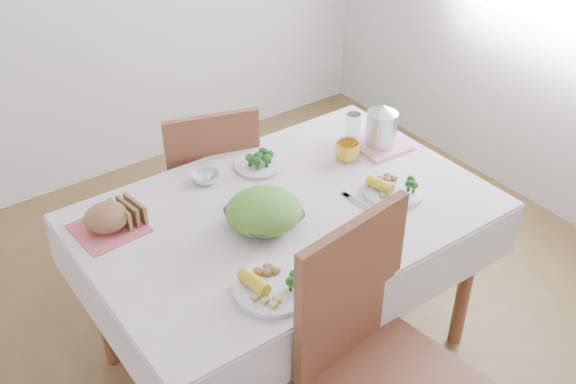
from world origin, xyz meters
TOP-DOWN VIEW (x-y plane):
  - floor at (0.00, 0.00)m, footprint 3.60×3.60m
  - dining_table at (0.00, 0.00)m, footprint 1.40×0.90m
  - tablecloth at (0.00, 0.00)m, footprint 1.50×1.00m
  - chair_far at (0.04, 0.69)m, footprint 0.53×0.53m
  - salad_bowl at (-0.12, -0.03)m, footprint 0.26×0.26m
  - dinner_plate_left at (-0.30, -0.33)m, footprint 0.31×0.31m
  - dinner_plate_right at (0.39, -0.16)m, footprint 0.27×0.27m
  - broccoli_plate at (0.08, 0.30)m, footprint 0.26×0.26m
  - napkin at (-0.59, 0.28)m, footprint 0.25×0.25m
  - bread_loaf at (-0.59, 0.28)m, footprint 0.17×0.17m
  - fruit_bowl at (-0.15, 0.34)m, footprint 0.14×0.14m
  - yellow_mug at (0.41, 0.14)m, footprint 0.12×0.12m
  - glass_tumbler at (0.55, 0.26)m, footprint 0.08×0.08m
  - pink_tray at (0.59, 0.13)m, footprint 0.23×0.23m
  - electric_kettle at (0.59, 0.13)m, footprint 0.14×0.14m
  - fork_right at (0.24, -0.14)m, footprint 0.02×0.19m
  - knife at (0.05, -0.34)m, footprint 0.18×0.08m

SIDE VIEW (x-z plane):
  - floor at x=0.00m, z-range 0.00..0.00m
  - dining_table at x=0.00m, z-range 0.00..0.75m
  - chair_far at x=0.04m, z-range -0.01..0.94m
  - tablecloth at x=0.00m, z-range 0.75..0.76m
  - napkin at x=-0.59m, z-range 0.76..0.77m
  - fork_right at x=0.24m, z-range 0.76..0.77m
  - knife at x=0.05m, z-range 0.76..0.77m
  - pink_tray at x=0.59m, z-range 0.76..0.78m
  - broccoli_plate at x=0.08m, z-range 0.76..0.78m
  - dinner_plate_left at x=-0.30m, z-range 0.76..0.78m
  - dinner_plate_right at x=0.39m, z-range 0.76..0.78m
  - fruit_bowl at x=-0.15m, z-range 0.76..0.80m
  - salad_bowl at x=-0.12m, z-range 0.76..0.83m
  - yellow_mug at x=0.41m, z-range 0.76..0.84m
  - bread_loaf at x=-0.59m, z-range 0.77..0.87m
  - glass_tumbler at x=0.55m, z-range 0.77..0.89m
  - electric_kettle at x=0.59m, z-range 0.79..0.98m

